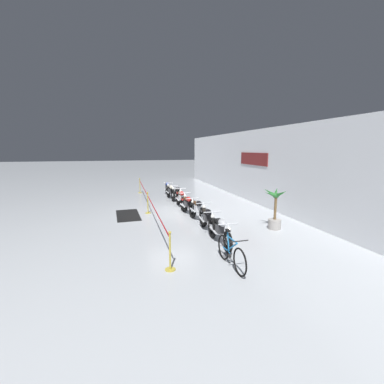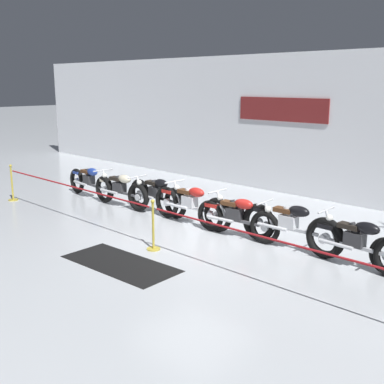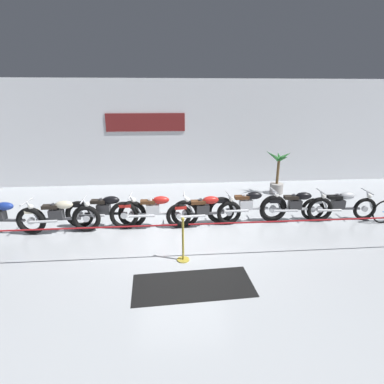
{
  "view_description": "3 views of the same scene",
  "coord_description": "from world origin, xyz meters",
  "views": [
    {
      "loc": [
        12.37,
        -2.29,
        3.12
      ],
      "look_at": [
        0.09,
        0.98,
        0.98
      ],
      "focal_mm": 24.0,
      "sensor_mm": 36.0,
      "label": 1
    },
    {
      "loc": [
        7.0,
        -7.42,
        3.33
      ],
      "look_at": [
        -1.02,
        0.94,
        0.7
      ],
      "focal_mm": 45.0,
      "sensor_mm": 36.0,
      "label": 2
    },
    {
      "loc": [
        -0.32,
        -7.23,
        3.58
      ],
      "look_at": [
        0.34,
        0.84,
        0.95
      ],
      "focal_mm": 28.0,
      "sensor_mm": 36.0,
      "label": 3
    }
  ],
  "objects": [
    {
      "name": "motorcycle_silver_7",
      "position": [
        4.74,
        0.7,
        0.46
      ],
      "size": [
        2.26,
        0.62,
        0.92
      ],
      "color": "black",
      "rests_on": "ground"
    },
    {
      "name": "motorcycle_black_2",
      "position": [
        -2.08,
        0.73,
        0.48
      ],
      "size": [
        2.27,
        0.62,
        0.97
      ],
      "color": "black",
      "rests_on": "ground"
    },
    {
      "name": "ground_plane",
      "position": [
        0.0,
        0.0,
        0.0
      ],
      "size": [
        120.0,
        120.0,
        0.0
      ],
      "primitive_type": "plane",
      "color": "#B2B7BC"
    },
    {
      "name": "motorcycle_black_5",
      "position": [
        1.96,
        0.74,
        0.48
      ],
      "size": [
        2.38,
        0.62,
        0.99
      ],
      "color": "black",
      "rests_on": "ground"
    },
    {
      "name": "floor_banner",
      "position": [
        0.11,
        -2.19,
        0.0
      ],
      "size": [
        2.42,
        1.17,
        0.01
      ],
      "primitive_type": "cube",
      "rotation": [
        0.0,
        0.0,
        0.05
      ],
      "color": "black",
      "rests_on": "ground"
    },
    {
      "name": "motorcycle_cream_1",
      "position": [
        -3.28,
        0.48,
        0.47
      ],
      "size": [
        2.2,
        0.62,
        0.96
      ],
      "color": "black",
      "rests_on": "ground"
    },
    {
      "name": "stanchion_far_left",
      "position": [
        -1.46,
        -1.23,
        0.75
      ],
      "size": [
        12.33,
        0.28,
        1.05
      ],
      "color": "gold",
      "rests_on": "ground"
    },
    {
      "name": "motorcycle_black_6",
      "position": [
        3.41,
        0.69,
        0.47
      ],
      "size": [
        2.16,
        0.62,
        0.96
      ],
      "color": "black",
      "rests_on": "ground"
    },
    {
      "name": "stanchion_mid_right",
      "position": [
        6.18,
        -1.23,
        0.36
      ],
      "size": [
        0.28,
        0.28,
        1.05
      ],
      "color": "gold",
      "rests_on": "ground"
    },
    {
      "name": "potted_palm_left_of_row",
      "position": [
        3.78,
        3.35,
        0.72
      ],
      "size": [
        0.96,
        0.98,
        1.66
      ],
      "color": "gray",
      "rests_on": "ground"
    },
    {
      "name": "stanchion_mid_left",
      "position": [
        -0.03,
        -1.23,
        0.36
      ],
      "size": [
        0.28,
        0.28,
        1.05
      ],
      "color": "gold",
      "rests_on": "ground"
    },
    {
      "name": "motorcycle_blue_0",
      "position": [
        -4.8,
        0.52,
        0.47
      ],
      "size": [
        2.38,
        0.62,
        0.96
      ],
      "color": "black",
      "rests_on": "ground"
    },
    {
      "name": "motorcycle_red_3",
      "position": [
        -0.71,
        0.6,
        0.49
      ],
      "size": [
        2.5,
        0.62,
        0.98
      ],
      "color": "black",
      "rests_on": "ground"
    },
    {
      "name": "back_wall",
      "position": [
        -0.0,
        5.12,
        2.1
      ],
      "size": [
        28.0,
        0.29,
        4.2
      ],
      "color": "white",
      "rests_on": "ground"
    },
    {
      "name": "motorcycle_red_4",
      "position": [
        0.68,
        0.59,
        0.46
      ],
      "size": [
        2.17,
        0.62,
        0.94
      ],
      "color": "black",
      "rests_on": "ground"
    },
    {
      "name": "bicycle",
      "position": [
        6.4,
        0.37,
        0.38
      ],
      "size": [
        1.73,
        0.48,
        0.96
      ],
      "color": "black",
      "rests_on": "ground"
    }
  ]
}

